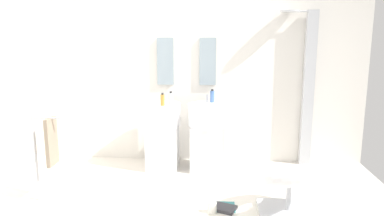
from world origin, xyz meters
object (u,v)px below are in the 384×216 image
(lounge_chair, at_px, (289,181))
(soap_bottle_amber, at_px, (162,100))
(soap_bottle_blue, at_px, (212,96))
(soap_bottle_clear, at_px, (171,99))
(pedestal_sink_right, at_px, (206,134))
(coffee_mug, at_px, (213,208))
(shower_column, at_px, (307,86))
(magazine_teal, at_px, (222,207))
(pedestal_sink_left, at_px, (163,134))
(towel_rack, at_px, (49,144))
(magazine_charcoal, at_px, (224,208))

(lounge_chair, distance_m, soap_bottle_amber, 1.83)
(soap_bottle_blue, distance_m, soap_bottle_clear, 0.55)
(pedestal_sink_right, relative_size, coffee_mug, 8.96)
(shower_column, relative_size, magazine_teal, 7.92)
(soap_bottle_blue, bearing_deg, soap_bottle_amber, -155.50)
(magazine_teal, bearing_deg, soap_bottle_clear, 121.04)
(magazine_teal, height_order, soap_bottle_blue, soap_bottle_blue)
(pedestal_sink_left, bearing_deg, towel_rack, -133.62)
(shower_column, height_order, soap_bottle_amber, shower_column)
(lounge_chair, xyz_separation_m, soap_bottle_amber, (-1.38, 1.06, 0.60))
(lounge_chair, bearing_deg, soap_bottle_clear, 138.61)
(pedestal_sink_right, xyz_separation_m, soap_bottle_blue, (0.07, 0.12, 0.48))
(coffee_mug, bearing_deg, pedestal_sink_right, 94.85)
(shower_column, xyz_separation_m, lounge_chair, (-0.48, -1.50, -0.73))
(soap_bottle_amber, distance_m, soap_bottle_blue, 0.67)
(lounge_chair, height_order, soap_bottle_clear, soap_bottle_clear)
(lounge_chair, relative_size, magazine_teal, 4.02)
(shower_column, bearing_deg, lounge_chair, -107.74)
(coffee_mug, relative_size, soap_bottle_amber, 0.70)
(pedestal_sink_left, height_order, shower_column, shower_column)
(pedestal_sink_left, distance_m, soap_bottle_blue, 0.81)
(soap_bottle_amber, bearing_deg, lounge_chair, -37.45)
(shower_column, xyz_separation_m, coffee_mug, (-1.21, -1.53, -1.02))
(pedestal_sink_left, relative_size, soap_bottle_amber, 6.23)
(coffee_mug, relative_size, soap_bottle_clear, 0.65)
(magazine_charcoal, height_order, soap_bottle_amber, soap_bottle_amber)
(magazine_teal, distance_m, coffee_mug, 0.16)
(lounge_chair, height_order, soap_bottle_blue, soap_bottle_blue)
(magazine_charcoal, distance_m, soap_bottle_blue, 1.59)
(magazine_teal, height_order, soap_bottle_amber, soap_bottle_amber)
(pedestal_sink_left, bearing_deg, magazine_teal, -55.39)
(pedestal_sink_right, distance_m, coffee_mug, 1.30)
(soap_bottle_clear, bearing_deg, magazine_charcoal, -58.33)
(towel_rack, bearing_deg, soap_bottle_clear, 40.66)
(pedestal_sink_right, bearing_deg, soap_bottle_amber, -163.58)
(shower_column, relative_size, soap_bottle_amber, 13.12)
(towel_rack, bearing_deg, magazine_teal, -1.82)
(coffee_mug, bearing_deg, soap_bottle_amber, 120.99)
(magazine_charcoal, relative_size, soap_bottle_clear, 1.36)
(lounge_chair, xyz_separation_m, magazine_charcoal, (-0.62, 0.05, -0.32))
(shower_column, relative_size, soap_bottle_blue, 12.01)
(pedestal_sink_right, relative_size, soap_bottle_clear, 5.84)
(magazine_teal, height_order, soap_bottle_clear, soap_bottle_clear)
(magazine_teal, bearing_deg, coffee_mug, -130.82)
(magazine_teal, distance_m, soap_bottle_clear, 1.54)
(coffee_mug, xyz_separation_m, soap_bottle_clear, (-0.55, 1.15, 0.89))
(towel_rack, xyz_separation_m, soap_bottle_blue, (1.66, 1.18, 0.32))
(coffee_mug, bearing_deg, shower_column, 51.52)
(magazine_teal, xyz_separation_m, coffee_mug, (-0.10, -0.11, 0.05))
(magazine_charcoal, bearing_deg, shower_column, 75.01)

